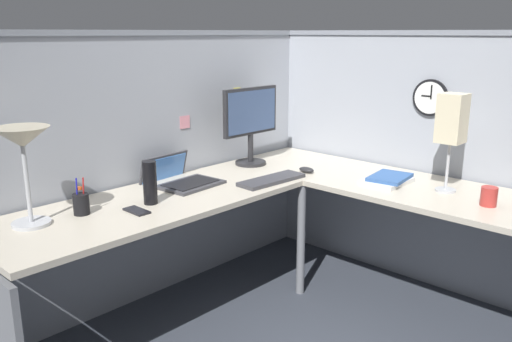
{
  "coord_description": "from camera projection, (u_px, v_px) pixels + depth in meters",
  "views": [
    {
      "loc": [
        -2.23,
        -1.7,
        1.57
      ],
      "look_at": [
        -0.05,
        0.33,
        0.79
      ],
      "focal_mm": 37.38,
      "sensor_mm": 36.0,
      "label": 1
    }
  ],
  "objects": [
    {
      "name": "ground_plane",
      "position": [
        304.0,
        311.0,
        3.09
      ],
      "size": [
        6.8,
        6.8,
        0.0
      ],
      "primitive_type": "plane",
      "color": "#383D47"
    },
    {
      "name": "desk_lamp_paper",
      "position": [
        452.0,
        121.0,
        2.8
      ],
      "size": [
        0.13,
        0.13,
        0.53
      ],
      "color": "#B7BABF",
      "rests_on": "desk"
    },
    {
      "name": "pen_cup",
      "position": [
        81.0,
        204.0,
        2.52
      ],
      "size": [
        0.08,
        0.08,
        0.18
      ],
      "color": "black",
      "rests_on": "desk"
    },
    {
      "name": "computer_mouse",
      "position": [
        306.0,
        170.0,
        3.28
      ],
      "size": [
        0.06,
        0.1,
        0.03
      ],
      "primitive_type": "ellipsoid",
      "color": "#232326",
      "rests_on": "desk"
    },
    {
      "name": "coffee_mug",
      "position": [
        489.0,
        196.0,
        2.64
      ],
      "size": [
        0.08,
        0.08,
        0.1
      ],
      "primitive_type": "cylinder",
      "color": "#B2332D",
      "rests_on": "desk"
    },
    {
      "name": "laptop",
      "position": [
        179.0,
        179.0,
        3.05
      ],
      "size": [
        0.37,
        0.41,
        0.22
      ],
      "color": "#38383D",
      "rests_on": "desk"
    },
    {
      "name": "cell_phone",
      "position": [
        137.0,
        211.0,
        2.56
      ],
      "size": [
        0.07,
        0.14,
        0.01
      ],
      "primitive_type": "cube",
      "rotation": [
        0.0,
        0.0,
        -0.01
      ],
      "color": "black",
      "rests_on": "desk"
    },
    {
      "name": "monitor",
      "position": [
        251.0,
        120.0,
        3.41
      ],
      "size": [
        0.46,
        0.2,
        0.5
      ],
      "color": "#232326",
      "rests_on": "desk"
    },
    {
      "name": "cubicle_wall_back",
      "position": [
        156.0,
        165.0,
        3.21
      ],
      "size": [
        2.57,
        0.12,
        1.58
      ],
      "color": "#999EA8",
      "rests_on": "ground"
    },
    {
      "name": "keyboard",
      "position": [
        271.0,
        180.0,
        3.08
      ],
      "size": [
        0.44,
        0.17,
        0.02
      ],
      "primitive_type": "cube",
      "rotation": [
        0.0,
        0.0,
        -0.06
      ],
      "color": "#38383D",
      "rests_on": "desk"
    },
    {
      "name": "pinned_note_leftmost",
      "position": [
        237.0,
        95.0,
        3.54
      ],
      "size": [
        0.06,
        0.0,
        0.1
      ],
      "primitive_type": "cube",
      "color": "#EAD84C"
    },
    {
      "name": "book_stack",
      "position": [
        388.0,
        179.0,
        3.05
      ],
      "size": [
        0.3,
        0.23,
        0.04
      ],
      "color": "silver",
      "rests_on": "desk"
    },
    {
      "name": "desk_lamp_dome",
      "position": [
        23.0,
        146.0,
        2.3
      ],
      "size": [
        0.24,
        0.24,
        0.44
      ],
      "color": "#B7BABF",
      "rests_on": "desk"
    },
    {
      "name": "pinned_note_middle",
      "position": [
        185.0,
        122.0,
        3.25
      ],
      "size": [
        0.08,
        0.0,
        0.08
      ],
      "primitive_type": "cube",
      "color": "pink"
    },
    {
      "name": "desk",
      "position": [
        297.0,
        216.0,
        2.8
      ],
      "size": [
        2.35,
        2.15,
        0.73
      ],
      "color": "beige",
      "rests_on": "ground"
    },
    {
      "name": "wall_clock",
      "position": [
        431.0,
        98.0,
        3.18
      ],
      "size": [
        0.04,
        0.22,
        0.22
      ],
      "color": "black"
    },
    {
      "name": "cubicle_wall_right",
      "position": [
        426.0,
        160.0,
        3.33
      ],
      "size": [
        0.12,
        2.37,
        1.58
      ],
      "color": "#999EA8",
      "rests_on": "ground"
    },
    {
      "name": "thermos_flask",
      "position": [
        150.0,
        183.0,
        2.66
      ],
      "size": [
        0.07,
        0.07,
        0.22
      ],
      "primitive_type": "cylinder",
      "color": "black",
      "rests_on": "desk"
    }
  ]
}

